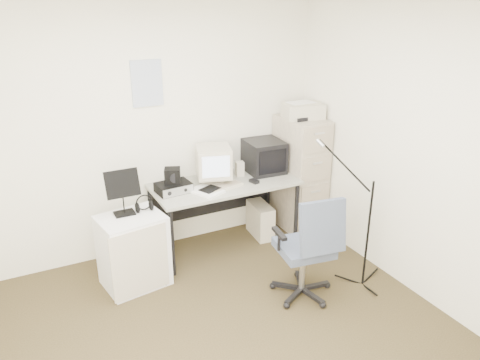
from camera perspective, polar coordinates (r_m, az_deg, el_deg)
name	(u,v)px	position (r m, az deg, el deg)	size (l,w,h in m)	color
floor	(233,346)	(3.85, -0.92, -19.59)	(3.60, 3.60, 0.01)	#312A16
ceiling	(230,1)	(2.90, -1.23, 21.03)	(3.60, 3.60, 0.01)	white
wall_back	(152,133)	(4.76, -10.66, 5.60)	(3.60, 0.02, 2.50)	white
wall_right	(424,159)	(4.22, 21.48, 2.41)	(0.02, 3.60, 2.50)	white
wall_calendar	(147,83)	(4.64, -11.28, 11.48)	(0.30, 0.02, 0.44)	white
filing_cabinet	(300,174)	(5.32, 7.30, 0.70)	(0.40, 0.60, 1.30)	beige
printer	(303,111)	(5.11, 7.70, 8.36)	(0.41, 0.28, 0.16)	beige
desk	(225,215)	(4.97, -1.80, -4.24)	(1.50, 0.70, 0.73)	#A7A797
crt_monitor	(214,165)	(4.79, -3.24, 1.86)	(0.34, 0.36, 0.38)	beige
crt_tv	(264,156)	(5.09, 2.94, 2.92)	(0.38, 0.40, 0.35)	black
desk_speaker	(240,169)	(4.99, -0.04, 1.38)	(0.08, 0.08, 0.15)	#BEB59F
keyboard	(224,187)	(4.69, -1.94, -0.87)	(0.40, 0.14, 0.02)	beige
mouse	(254,181)	(4.82, 1.73, -0.15)	(0.06, 0.10, 0.03)	black
radio_receiver	(173,187)	(4.63, -8.12, -0.91)	(0.33, 0.23, 0.09)	black
radio_speaker	(172,176)	(4.59, -8.24, 0.52)	(0.15, 0.14, 0.15)	black
papers	(206,191)	(4.60, -4.13, -1.37)	(0.23, 0.31, 0.02)	white
pc_tower	(260,220)	(5.26, 2.49, -4.87)	(0.18, 0.40, 0.38)	beige
office_chair	(304,246)	(4.16, 7.78, -7.95)	(0.57, 0.57, 0.99)	slate
side_cart	(133,251)	(4.45, -12.87, -8.41)	(0.56, 0.45, 0.69)	white
music_stand	(122,192)	(4.27, -14.15, -1.40)	(0.30, 0.16, 0.44)	black
headphones	(144,206)	(4.36, -11.59, -3.08)	(0.17, 0.17, 0.03)	black
mic_stand	(370,219)	(4.33, 15.52, -4.56)	(0.02, 0.02, 1.36)	black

